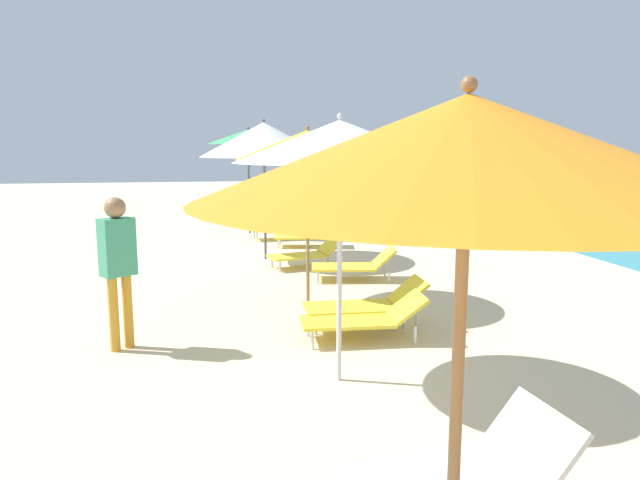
{
  "coord_description": "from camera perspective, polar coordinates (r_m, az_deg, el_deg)",
  "views": [
    {
      "loc": [
        -1.37,
        1.76,
        2.3
      ],
      "look_at": [
        0.02,
        9.45,
        1.03
      ],
      "focal_mm": 32.69,
      "sensor_mm": 36.0,
      "label": 1
    }
  ],
  "objects": [
    {
      "name": "umbrella_second",
      "position": [
        2.17,
        14.16,
        8.57
      ],
      "size": [
        2.0,
        2.0,
        2.55
      ],
      "color": "olive",
      "rests_on": "ground"
    },
    {
      "name": "lounger_second_shoreside",
      "position": [
        3.96,
        13.83,
        -21.18
      ],
      "size": [
        1.46,
        0.83,
        0.66
      ],
      "rotation": [
        0.0,
        0.0,
        3.24
      ],
      "color": "white",
      "rests_on": "ground"
    },
    {
      "name": "umbrella_third",
      "position": [
        5.49,
        1.98,
        9.6
      ],
      "size": [
        2.02,
        2.02,
        2.6
      ],
      "color": "silver",
      "rests_on": "ground"
    },
    {
      "name": "lounger_third_shoreside",
      "position": [
        7.0,
        4.44,
        -7.59
      ],
      "size": [
        1.5,
        0.63,
        0.55
      ],
      "rotation": [
        0.0,
        0.0,
        3.09
      ],
      "color": "yellow",
      "rests_on": "ground"
    },
    {
      "name": "umbrella_fourth",
      "position": [
        8.41,
        -1.24,
        9.27
      ],
      "size": [
        2.07,
        2.07,
        2.58
      ],
      "color": "olive",
      "rests_on": "ground"
    },
    {
      "name": "lounger_fourth_shoreside",
      "position": [
        10.09,
        3.46,
        -2.4
      ],
      "size": [
        1.52,
        0.86,
        0.57
      ],
      "rotation": [
        0.0,
        0.0,
        2.98
      ],
      "color": "yellow",
      "rests_on": "ground"
    },
    {
      "name": "lounger_fourth_inland",
      "position": [
        7.53,
        4.63,
        -6.19
      ],
      "size": [
        1.56,
        0.65,
        0.61
      ],
      "rotation": [
        0.0,
        0.0,
        3.11
      ],
      "color": "yellow",
      "rests_on": "ground"
    },
    {
      "name": "umbrella_fifth",
      "position": [
        11.79,
        -5.52,
        9.75
      ],
      "size": [
        2.56,
        2.56,
        2.82
      ],
      "color": "#4C4C51",
      "rests_on": "ground"
    },
    {
      "name": "lounger_fifth_shoreside",
      "position": [
        13.36,
        -1.38,
        0.51
      ],
      "size": [
        1.45,
        0.84,
        0.58
      ],
      "rotation": [
        0.0,
        0.0,
        2.96
      ],
      "color": "yellow",
      "rests_on": "ground"
    },
    {
      "name": "lounger_fifth_inland",
      "position": [
        11.11,
        -1.26,
        -1.28
      ],
      "size": [
        1.5,
        0.86,
        0.56
      ],
      "rotation": [
        0.0,
        0.0,
        3.37
      ],
      "color": "yellow",
      "rests_on": "ground"
    },
    {
      "name": "umbrella_farthest",
      "position": [
        15.42,
        -7.06,
        9.98
      ],
      "size": [
        2.12,
        2.12,
        2.77
      ],
      "color": "#4C4C51",
      "rests_on": "ground"
    },
    {
      "name": "lounger_farthest_shoreside",
      "position": [
        16.89,
        -4.75,
        2.19
      ],
      "size": [
        1.46,
        0.74,
        0.47
      ],
      "rotation": [
        0.0,
        0.0,
        3.19
      ],
      "color": "#D8593F",
      "rests_on": "ground"
    },
    {
      "name": "lounger_farthest_inland",
      "position": [
        14.48,
        -3.73,
        1.31
      ],
      "size": [
        1.49,
        0.72,
        0.63
      ],
      "rotation": [
        0.0,
        0.0,
        3.2
      ],
      "color": "yellow",
      "rests_on": "ground"
    },
    {
      "name": "person_walking_mid",
      "position": [
        6.88,
        -19.18,
        -1.63
      ],
      "size": [
        0.42,
        0.39,
        1.74
      ],
      "rotation": [
        0.0,
        0.0,
        2.19
      ],
      "color": "orange",
      "rests_on": "ground"
    }
  ]
}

